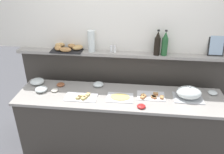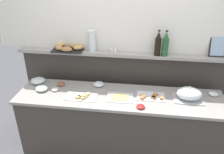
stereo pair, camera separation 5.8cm
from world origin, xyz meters
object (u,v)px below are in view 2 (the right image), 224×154
Objects in this scene: sandwich_platter_side at (151,97)px; cold_cuts_platter at (120,97)px; glass_bowl_small at (99,84)px; condiment_bowl_red at (141,107)px; glass_bowl_extra at (42,89)px; wine_bottle_green at (165,45)px; sandwich_platter_front at (81,97)px; glass_bowl_large at (38,81)px; salt_shaker at (112,49)px; glass_bowl_medium at (213,94)px; pepper_shaker at (115,49)px; framed_picture at (218,46)px; water_carafe at (92,41)px; wine_bottle_dark at (158,44)px; bread_basket at (67,47)px; condiment_bowl_teal at (55,89)px; condiment_bowl_dark at (61,84)px; serving_cloche at (189,94)px.

cold_cuts_platter is at bearing -169.87° from sandwich_platter_side.
condiment_bowl_red is at bearing -37.47° from glass_bowl_small.
wine_bottle_green reaches higher than glass_bowl_extra.
glass_bowl_large is (-0.65, 0.27, 0.02)m from sandwich_platter_front.
condiment_bowl_red is 1.09× the size of salt_shaker.
sandwich_platter_side is 1.06× the size of cold_cuts_platter.
wine_bottle_green is at bearing 160.56° from glass_bowl_medium.
pepper_shaker is 0.34× the size of framed_picture.
salt_shaker is 0.32× the size of water_carafe.
sandwich_platter_side is at bearing -97.62° from wine_bottle_dark.
pepper_shaker is at bearing -178.22° from framed_picture.
pepper_shaker is (-0.11, 0.45, 0.43)m from cold_cuts_platter.
sandwich_platter_front is 0.87× the size of bread_basket.
condiment_bowl_teal is 0.88m from salt_shaker.
condiment_bowl_red is 1.05× the size of condiment_bowl_teal.
wine_bottle_green is 0.91m from water_carafe.
sandwich_platter_side reaches higher than condiment_bowl_teal.
bread_basket is (-0.30, 0.51, 0.42)m from sandwich_platter_front.
condiment_bowl_dark is 1.15× the size of condiment_bowl_teal.
glass_bowl_extra is 0.35× the size of bread_basket.
sandwich_platter_side is at bearing -15.66° from glass_bowl_small.
cold_cuts_platter is (0.45, 0.04, -0.00)m from sandwich_platter_front.
cold_cuts_platter is 1.13m from glass_bowl_medium.
glass_bowl_extra is at bearing -178.89° from serving_cloche.
pepper_shaker is 0.20× the size of bread_basket.
wine_bottle_dark is (1.23, 0.36, 0.52)m from condiment_bowl_teal.
glass_bowl_large is 1.70m from wine_bottle_green.
glass_bowl_medium is at bearing -0.38° from glass_bowl_large.
glass_bowl_small is at bearing -126.06° from salt_shaker.
salt_shaker reaches higher than condiment_bowl_dark.
framed_picture reaches higher than glass_bowl_small.
cold_cuts_platter is at bearing -174.37° from serving_cloche.
wine_bottle_dark is at bearing -2.94° from salt_shaker.
glass_bowl_large is 2.30m from framed_picture.
condiment_bowl_teal is (-1.61, -0.01, -0.06)m from serving_cloche.
condiment_bowl_red is at bearing -9.82° from glass_bowl_extra.
wine_bottle_dark reaches higher than sandwich_platter_front.
glass_bowl_small is at bearing -24.93° from bread_basket.
serving_cloche reaches higher than condiment_bowl_red.
salt_shaker is at bearing 177.06° from wine_bottle_dark.
sandwich_platter_front is 1.19m from wine_bottle_green.
glass_bowl_small is 1.54× the size of pepper_shaker.
condiment_bowl_teal is at bearing 163.08° from sandwich_platter_front.
condiment_bowl_dark is (0.19, 0.16, -0.01)m from glass_bowl_extra.
condiment_bowl_teal is 0.35× the size of framed_picture.
serving_cloche is 1.08× the size of wine_bottle_green.
glass_bowl_medium reaches higher than sandwich_platter_side.
glass_bowl_small is at bearing 17.08° from glass_bowl_extra.
salt_shaker is 0.34× the size of framed_picture.
bread_basket reaches higher than condiment_bowl_dark.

